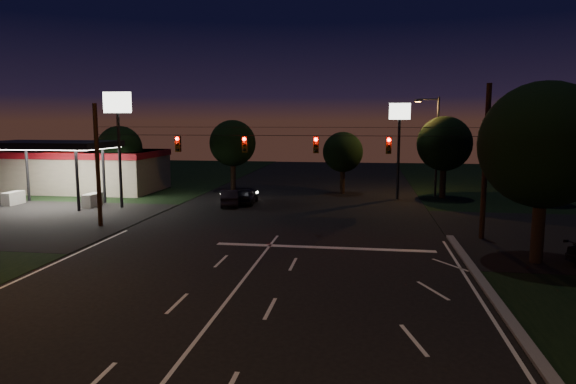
% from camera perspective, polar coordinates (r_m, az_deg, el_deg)
% --- Properties ---
extents(ground, '(140.00, 140.00, 0.00)m').
position_cam_1_polar(ground, '(18.06, -9.02, -14.58)').
color(ground, black).
rests_on(ground, ground).
extents(cross_street_left, '(20.00, 16.00, 0.02)m').
position_cam_1_polar(cross_street_left, '(41.21, -29.23, -2.72)').
color(cross_street_left, black).
rests_on(cross_street_left, ground).
extents(stop_bar, '(12.00, 0.50, 0.01)m').
position_cam_1_polar(stop_bar, '(28.31, 3.99, -6.17)').
color(stop_bar, silver).
rests_on(stop_bar, ground).
extents(utility_pole_right, '(0.30, 0.30, 9.00)m').
position_cam_1_polar(utility_pole_right, '(32.35, 20.68, -4.89)').
color(utility_pole_right, black).
rests_on(utility_pole_right, ground).
extents(utility_pole_left, '(0.28, 0.28, 8.00)m').
position_cam_1_polar(utility_pole_left, '(36.00, -20.09, -3.60)').
color(utility_pole_left, black).
rests_on(utility_pole_left, ground).
extents(signal_span, '(24.00, 0.40, 1.56)m').
position_cam_1_polar(signal_span, '(31.30, -0.89, 5.39)').
color(signal_span, black).
rests_on(signal_span, ground).
extents(gas_station, '(14.20, 16.10, 5.25)m').
position_cam_1_polar(gas_station, '(53.78, -21.60, 2.56)').
color(gas_station, gray).
rests_on(gas_station, ground).
extents(pole_sign_left_near, '(2.20, 0.30, 9.10)m').
position_cam_1_polar(pole_sign_left_near, '(42.46, -18.37, 7.64)').
color(pole_sign_left_near, black).
rests_on(pole_sign_left_near, ground).
extents(pole_sign_right, '(1.80, 0.30, 8.40)m').
position_cam_1_polar(pole_sign_right, '(45.96, 12.26, 6.93)').
color(pole_sign_right, black).
rests_on(pole_sign_right, ground).
extents(street_light_right_far, '(2.20, 0.35, 9.00)m').
position_cam_1_polar(street_light_right_far, '(48.28, 15.94, 5.66)').
color(street_light_right_far, black).
rests_on(street_light_right_far, ground).
extents(tree_right_near, '(6.00, 6.00, 8.76)m').
position_cam_1_polar(tree_right_near, '(27.37, 26.48, 4.56)').
color(tree_right_near, black).
rests_on(tree_right_near, ground).
extents(tree_far_a, '(4.20, 4.20, 6.42)m').
position_cam_1_polar(tree_far_a, '(51.57, -18.11, 4.60)').
color(tree_far_a, black).
rests_on(tree_far_a, ground).
extents(tree_far_b, '(4.60, 4.60, 6.98)m').
position_cam_1_polar(tree_far_b, '(51.76, -6.11, 5.35)').
color(tree_far_b, black).
rests_on(tree_far_b, ground).
extents(tree_far_c, '(3.80, 3.80, 5.86)m').
position_cam_1_polar(tree_far_c, '(49.12, 6.13, 4.38)').
color(tree_far_c, black).
rests_on(tree_far_c, ground).
extents(tree_far_d, '(4.80, 4.80, 7.30)m').
position_cam_1_polar(tree_far_d, '(47.54, 16.99, 5.09)').
color(tree_far_d, black).
rests_on(tree_far_d, ground).
extents(tree_far_e, '(4.00, 4.00, 6.18)m').
position_cam_1_polar(tree_far_e, '(47.44, 26.92, 3.71)').
color(tree_far_e, black).
rests_on(tree_far_e, ground).
extents(car_oncoming_a, '(1.74, 3.97, 1.33)m').
position_cam_1_polar(car_oncoming_a, '(43.00, -4.69, -0.43)').
color(car_oncoming_a, black).
rests_on(car_oncoming_a, ground).
extents(car_oncoming_b, '(2.45, 4.21, 1.31)m').
position_cam_1_polar(car_oncoming_b, '(42.12, -6.59, -0.65)').
color(car_oncoming_b, black).
rests_on(car_oncoming_b, ground).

